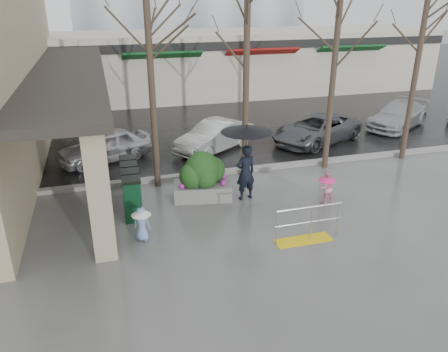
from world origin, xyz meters
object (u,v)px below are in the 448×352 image
car_a (105,146)px  car_c (317,129)px  tree_east (425,19)px  child_pink (327,185)px  handrail (306,228)px  tree_mideast (337,37)px  news_boxes (131,187)px  woman (246,153)px  car_d (398,115)px  tree_midwest (247,27)px  planter (203,176)px  car_b (214,136)px  child_blue (142,221)px  tree_west (148,34)px

car_a → car_c: same height
tree_east → child_pink: 7.48m
handrail → child_pink: child_pink is taller
tree_east → child_pink: bearing=-150.3°
tree_mideast → news_boxes: (-7.51, -1.39, -4.19)m
woman → car_d: (10.02, 5.80, -0.96)m
tree_midwest → planter: 5.06m
tree_midwest → news_boxes: bearing=-161.8°
handrail → car_b: 7.90m
handrail → tree_mideast: (3.14, 4.80, 4.48)m
handrail → child_pink: size_ratio=1.79×
tree_east → car_c: size_ratio=1.59×
tree_midwest → car_b: bearing=96.0°
tree_east → car_b: size_ratio=1.88×
tree_midwest → woman: (-0.59, -1.85, -3.64)m
tree_midwest → woman: tree_midwest is taller
child_blue → car_c: bearing=-112.7°
child_blue → car_d: (13.54, 7.49, 0.05)m
child_pink → car_a: size_ratio=0.29×
handrail → car_d: size_ratio=0.44×
car_b → child_pink: bearing=-14.6°
car_b → tree_east: bearing=32.3°
tree_west → car_b: tree_west is taller
tree_east → car_d: bearing=56.3°
planter → news_boxes: 2.30m
planter → car_a: bearing=123.4°
child_pink → news_boxes: 6.18m
tree_mideast → car_d: tree_mideast is taller
tree_west → tree_midwest: tree_midwest is taller
tree_west → woman: bearing=-35.2°
handrail → car_b: (-0.48, 7.88, 0.25)m
planter → woman: bearing=-17.4°
woman → planter: 1.61m
child_blue → handrail: bearing=-166.3°
tree_east → car_a: 12.96m
tree_mideast → child_pink: size_ratio=6.11×
handrail → child_blue: size_ratio=1.94×
child_blue → planter: size_ratio=0.49×
tree_midwest → car_d: tree_midwest is taller
car_b → car_d: same height
tree_east → planter: size_ratio=3.62×
handrail → tree_east: size_ratio=0.26×
child_pink → car_b: size_ratio=0.28×
car_a → news_boxes: bearing=-13.5°
tree_midwest → news_boxes: 6.36m
car_b → car_a: bearing=-123.9°
tree_east → child_pink: (-5.00, -2.85, -4.78)m
car_c → tree_west: bearing=-94.3°
handrail → child_pink: 2.56m
woman → planter: (-1.33, 0.42, -0.82)m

